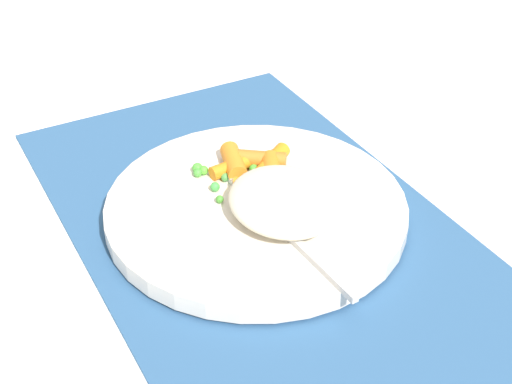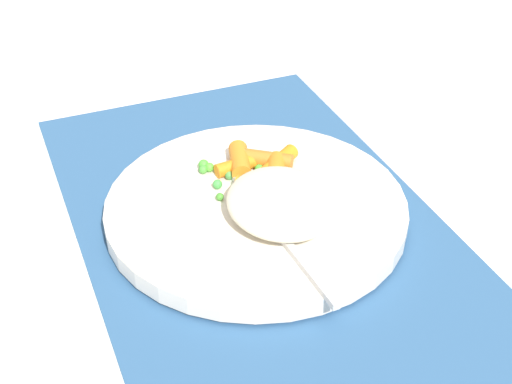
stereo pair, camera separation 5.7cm
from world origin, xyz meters
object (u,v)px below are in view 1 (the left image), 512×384
object	(u,v)px
carrot_portion	(254,166)
fork	(271,213)
plate	(256,209)
rice_mound	(284,201)

from	to	relation	value
carrot_portion	fork	distance (m)	0.07
plate	fork	xyz separation A→B (m)	(-0.02, -0.00, 0.01)
fork	rice_mound	bearing A→B (deg)	-108.87
plate	carrot_portion	xyz separation A→B (m)	(0.04, -0.02, 0.02)
plate	carrot_portion	size ratio (longest dim) A/B	3.24
rice_mound	fork	size ratio (longest dim) A/B	0.51
plate	carrot_portion	world-z (taller)	carrot_portion
rice_mound	carrot_portion	world-z (taller)	rice_mound
plate	rice_mound	bearing A→B (deg)	-156.58
rice_mound	fork	xyz separation A→B (m)	(0.00, 0.01, -0.01)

